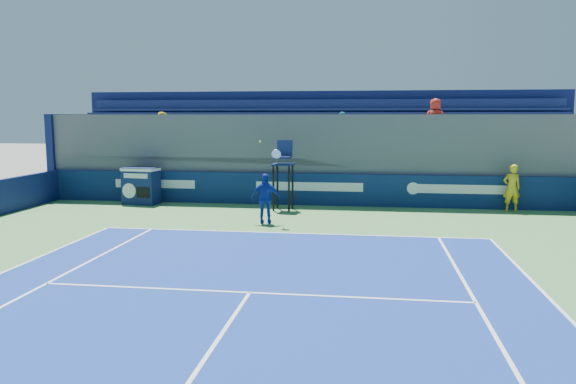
# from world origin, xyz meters

# --- Properties ---
(ball_person) EXTENTS (0.64, 0.45, 1.66)m
(ball_person) POSITION_xyz_m (7.13, 16.64, 0.84)
(ball_person) COLOR yellow
(ball_person) RESTS_ON apron
(back_hoarding) EXTENTS (20.40, 0.21, 1.20)m
(back_hoarding) POSITION_xyz_m (0.00, 17.10, 0.60)
(back_hoarding) COLOR #0D1E4B
(back_hoarding) RESTS_ON ground
(match_clock) EXTENTS (1.41, 0.91, 1.40)m
(match_clock) POSITION_xyz_m (-6.33, 16.44, 0.74)
(match_clock) COLOR #0F1B4D
(match_clock) RESTS_ON ground
(umpire_chair) EXTENTS (0.76, 0.76, 2.48)m
(umpire_chair) POSITION_xyz_m (-0.80, 15.89, 1.53)
(umpire_chair) COLOR black
(umpire_chair) RESTS_ON ground
(tennis_player) EXTENTS (0.97, 0.46, 2.57)m
(tennis_player) POSITION_xyz_m (-0.94, 13.26, 0.80)
(tennis_player) COLOR #122C98
(tennis_player) RESTS_ON apron
(stadium_seating) EXTENTS (21.00, 4.05, 4.40)m
(stadium_seating) POSITION_xyz_m (-0.00, 19.15, 1.83)
(stadium_seating) COLOR #57575C
(stadium_seating) RESTS_ON ground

